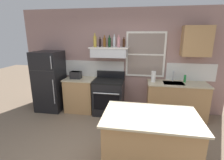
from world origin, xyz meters
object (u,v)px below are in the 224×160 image
(toaster, at_px, (76,75))
(bottle_dark_green_wine, at_px, (109,42))
(bottle_clear_tall, at_px, (114,42))
(refrigerator, at_px, (50,81))
(stove_range, at_px, (109,96))
(paper_towel_roll, at_px, (153,77))
(dish_soap_bottle, at_px, (185,79))
(bottle_balsamic_dark, at_px, (100,43))
(bottle_brown_stout, at_px, (124,43))
(kitchen_island, at_px, (149,142))
(bottle_rose_pink, at_px, (119,42))
(bottle_amber_wine, at_px, (105,42))
(bottle_champagne_gold_foil, at_px, (95,41))

(toaster, distance_m, bottle_dark_green_wine, 1.24)
(bottle_dark_green_wine, distance_m, bottle_clear_tall, 0.12)
(bottle_dark_green_wine, bearing_deg, refrigerator, -175.58)
(bottle_dark_green_wine, bearing_deg, stove_range, -89.42)
(bottle_clear_tall, distance_m, paper_towel_roll, 1.30)
(dish_soap_bottle, bearing_deg, bottle_balsamic_dark, -178.45)
(bottle_brown_stout, relative_size, dish_soap_bottle, 1.36)
(refrigerator, height_order, kitchen_island, refrigerator)
(bottle_dark_green_wine, bearing_deg, paper_towel_roll, -3.43)
(toaster, relative_size, dish_soap_bottle, 1.65)
(bottle_rose_pink, relative_size, kitchen_island, 0.21)
(bottle_balsamic_dark, height_order, paper_towel_roll, bottle_balsamic_dark)
(bottle_dark_green_wine, bearing_deg, bottle_amber_wine, -162.38)
(toaster, bearing_deg, bottle_champagne_gold_foil, 4.18)
(bottle_rose_pink, relative_size, paper_towel_roll, 1.10)
(stove_range, xyz_separation_m, bottle_dark_green_wine, (-0.00, 0.10, 1.40))
(bottle_dark_green_wine, height_order, bottle_clear_tall, bottle_clear_tall)
(dish_soap_bottle, bearing_deg, stove_range, -175.82)
(bottle_rose_pink, bearing_deg, toaster, -178.65)
(bottle_champagne_gold_foil, bearing_deg, bottle_amber_wine, 2.79)
(bottle_balsamic_dark, height_order, dish_soap_bottle, bottle_balsamic_dark)
(refrigerator, height_order, bottle_balsamic_dark, bottle_balsamic_dark)
(bottle_balsamic_dark, distance_m, bottle_amber_wine, 0.12)
(bottle_brown_stout, xyz_separation_m, kitchen_island, (0.63, -1.96, -1.39))
(bottle_brown_stout, bearing_deg, paper_towel_roll, -8.34)
(bottle_balsamic_dark, distance_m, paper_towel_roll, 1.57)
(bottle_champagne_gold_foil, distance_m, paper_towel_roll, 1.70)
(bottle_dark_green_wine, bearing_deg, bottle_clear_tall, 13.53)
(bottle_dark_green_wine, xyz_separation_m, kitchen_island, (0.98, -1.92, -1.41))
(toaster, bearing_deg, refrigerator, -177.00)
(stove_range, relative_size, bottle_balsamic_dark, 4.46)
(toaster, distance_m, kitchen_island, 2.68)
(paper_towel_roll, bearing_deg, bottle_brown_stout, 171.66)
(bottle_dark_green_wine, bearing_deg, toaster, -174.40)
(refrigerator, relative_size, bottle_dark_green_wine, 5.71)
(bottle_clear_tall, height_order, dish_soap_bottle, bottle_clear_tall)
(bottle_balsamic_dark, bearing_deg, toaster, -174.51)
(bottle_dark_green_wine, relative_size, kitchen_island, 0.20)
(stove_range, xyz_separation_m, dish_soap_bottle, (1.88, 0.14, 0.54))
(bottle_dark_green_wine, xyz_separation_m, dish_soap_bottle, (1.88, 0.03, -0.86))
(bottle_brown_stout, bearing_deg, bottle_dark_green_wine, -172.87)
(bottle_amber_wine, relative_size, bottle_rose_pink, 0.96)
(dish_soap_bottle, bearing_deg, paper_towel_roll, -172.52)
(bottle_dark_green_wine, bearing_deg, dish_soap_bottle, 1.00)
(toaster, xyz_separation_m, bottle_champagne_gold_foil, (0.54, 0.04, 0.88))
(stove_range, height_order, bottle_champagne_gold_foil, bottle_champagne_gold_foil)
(paper_towel_roll, height_order, dish_soap_bottle, paper_towel_roll)
(bottle_amber_wine, bearing_deg, paper_towel_roll, -1.41)
(bottle_rose_pink, relative_size, bottle_brown_stout, 1.22)
(dish_soap_bottle, relative_size, kitchen_island, 0.13)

